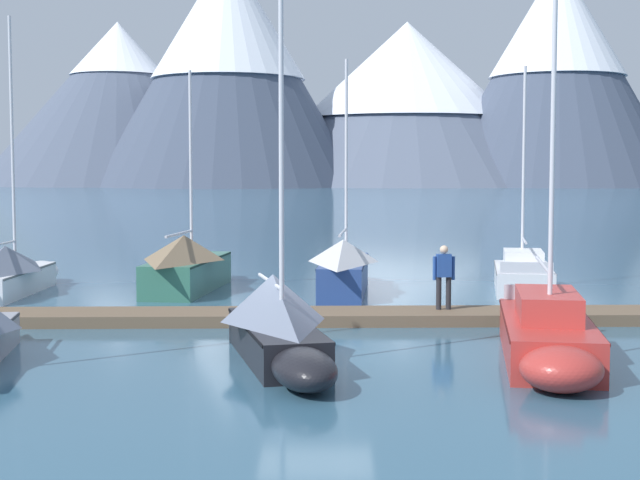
{
  "coord_description": "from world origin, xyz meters",
  "views": [
    {
      "loc": [
        0.38,
        -20.17,
        3.97
      ],
      "look_at": [
        0.0,
        6.0,
        2.0
      ],
      "focal_mm": 52.62,
      "sensor_mm": 36.0,
      "label": 1
    }
  ],
  "objects_px": {
    "sailboat_nearest_berth": "(13,270)",
    "sailboat_far_berth": "(345,266)",
    "sailboat_end_of_dock": "(522,273)",
    "sailboat_mid_dock_port": "(190,263)",
    "sailboat_mid_dock_starboard": "(278,322)",
    "sailboat_outer_slip": "(549,335)",
    "person_on_dock": "(444,273)"
  },
  "relations": [
    {
      "from": "sailboat_end_of_dock",
      "to": "sailboat_mid_dock_port",
      "type": "bearing_deg",
      "value": -178.35
    },
    {
      "from": "sailboat_outer_slip",
      "to": "sailboat_end_of_dock",
      "type": "xyz_separation_m",
      "value": [
        1.85,
        11.9,
        -0.04
      ]
    },
    {
      "from": "sailboat_outer_slip",
      "to": "sailboat_mid_dock_port",
      "type": "bearing_deg",
      "value": 128.44
    },
    {
      "from": "sailboat_far_berth",
      "to": "sailboat_outer_slip",
      "type": "height_order",
      "value": "sailboat_outer_slip"
    },
    {
      "from": "sailboat_outer_slip",
      "to": "sailboat_end_of_dock",
      "type": "relative_size",
      "value": 1.04
    },
    {
      "from": "sailboat_nearest_berth",
      "to": "sailboat_far_berth",
      "type": "xyz_separation_m",
      "value": [
        10.64,
        0.55,
        0.09
      ]
    },
    {
      "from": "sailboat_mid_dock_starboard",
      "to": "sailboat_end_of_dock",
      "type": "xyz_separation_m",
      "value": [
        7.42,
        11.94,
        -0.29
      ]
    },
    {
      "from": "sailboat_far_berth",
      "to": "sailboat_end_of_dock",
      "type": "relative_size",
      "value": 1.03
    },
    {
      "from": "sailboat_mid_dock_port",
      "to": "sailboat_mid_dock_starboard",
      "type": "xyz_separation_m",
      "value": [
        3.61,
        -11.62,
        -0.05
      ]
    },
    {
      "from": "sailboat_outer_slip",
      "to": "person_on_dock",
      "type": "relative_size",
      "value": 4.54
    },
    {
      "from": "sailboat_nearest_berth",
      "to": "sailboat_end_of_dock",
      "type": "distance_m",
      "value": 16.62
    },
    {
      "from": "sailboat_far_berth",
      "to": "sailboat_outer_slip",
      "type": "distance_m",
      "value": 11.82
    },
    {
      "from": "sailboat_nearest_berth",
      "to": "sailboat_end_of_dock",
      "type": "height_order",
      "value": "sailboat_nearest_berth"
    },
    {
      "from": "sailboat_mid_dock_starboard",
      "to": "person_on_dock",
      "type": "xyz_separation_m",
      "value": [
        4.04,
        5.36,
        0.44
      ]
    },
    {
      "from": "sailboat_far_berth",
      "to": "sailboat_end_of_dock",
      "type": "height_order",
      "value": "sailboat_far_berth"
    },
    {
      "from": "sailboat_nearest_berth",
      "to": "sailboat_outer_slip",
      "type": "bearing_deg",
      "value": -35.61
    },
    {
      "from": "sailboat_far_berth",
      "to": "sailboat_end_of_dock",
      "type": "xyz_separation_m",
      "value": [
        5.92,
        0.81,
        -0.32
      ]
    },
    {
      "from": "sailboat_mid_dock_port",
      "to": "sailboat_mid_dock_starboard",
      "type": "bearing_deg",
      "value": -72.74
    },
    {
      "from": "sailboat_mid_dock_port",
      "to": "person_on_dock",
      "type": "height_order",
      "value": "sailboat_mid_dock_port"
    },
    {
      "from": "sailboat_end_of_dock",
      "to": "person_on_dock",
      "type": "distance_m",
      "value": 7.44
    },
    {
      "from": "person_on_dock",
      "to": "sailboat_mid_dock_starboard",
      "type": "bearing_deg",
      "value": -126.99
    },
    {
      "from": "sailboat_nearest_berth",
      "to": "sailboat_outer_slip",
      "type": "relative_size",
      "value": 1.15
    },
    {
      "from": "sailboat_mid_dock_starboard",
      "to": "sailboat_far_berth",
      "type": "bearing_deg",
      "value": 82.3
    },
    {
      "from": "sailboat_nearest_berth",
      "to": "sailboat_outer_slip",
      "type": "distance_m",
      "value": 18.11
    },
    {
      "from": "sailboat_far_berth",
      "to": "sailboat_nearest_berth",
      "type": "bearing_deg",
      "value": -177.05
    },
    {
      "from": "sailboat_mid_dock_starboard",
      "to": "sailboat_nearest_berth",
      "type": "bearing_deg",
      "value": 130.8
    },
    {
      "from": "sailboat_nearest_berth",
      "to": "sailboat_far_berth",
      "type": "height_order",
      "value": "sailboat_nearest_berth"
    },
    {
      "from": "sailboat_mid_dock_starboard",
      "to": "person_on_dock",
      "type": "distance_m",
      "value": 6.73
    },
    {
      "from": "sailboat_mid_dock_port",
      "to": "sailboat_mid_dock_starboard",
      "type": "relative_size",
      "value": 0.83
    },
    {
      "from": "sailboat_mid_dock_port",
      "to": "sailboat_mid_dock_starboard",
      "type": "height_order",
      "value": "sailboat_mid_dock_starboard"
    },
    {
      "from": "sailboat_mid_dock_starboard",
      "to": "sailboat_end_of_dock",
      "type": "distance_m",
      "value": 14.06
    },
    {
      "from": "sailboat_nearest_berth",
      "to": "sailboat_far_berth",
      "type": "bearing_deg",
      "value": 2.95
    }
  ]
}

